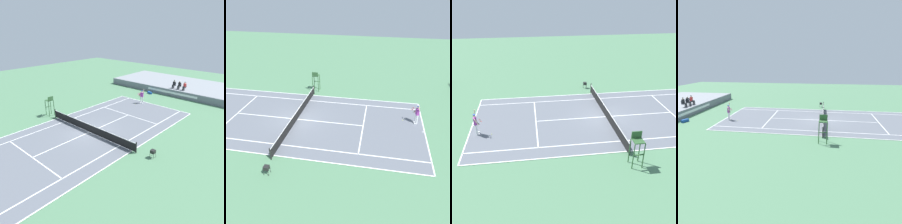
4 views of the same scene
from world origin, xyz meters
The scene contains 12 objects.
ground_plane centered at (0.00, 0.00, 0.00)m, with size 80.00×80.00×0.00m, color #4C7A56.
court centered at (0.00, 0.00, 0.01)m, with size 11.08×23.88×0.03m.
net centered at (0.00, 0.00, 0.52)m, with size 11.98×0.10×1.07m.
barrier_wall centered at (0.00, 17.06, 0.52)m, with size 23.82×0.25×1.05m.
spectator_seated_0 centered at (-0.16, 17.98, 1.66)m, with size 0.44×0.60×1.27m.
spectator_seated_1 centered at (0.74, 17.98, 1.66)m, with size 0.44×0.60×1.27m.
spectator_seated_2 centered at (1.58, 17.98, 1.66)m, with size 0.44×0.60×1.27m.
tennis_player centered at (-1.45, 11.23, 0.99)m, with size 0.74×0.73×2.08m.
tennis_ball centered at (-1.69, 10.08, 0.03)m, with size 0.07×0.07×0.07m, color #D1E533.
umpire_chair centered at (-6.95, 0.00, 1.56)m, with size 0.77×0.77×2.44m.
equipment_bag centered at (-3.17, 15.94, 0.16)m, with size 0.96×0.60×0.32m.
ball_hopper centered at (7.38, 0.38, 0.57)m, with size 0.36×0.36×0.70m.
Camera 4 is at (-24.61, 0.13, 7.07)m, focal length 33.82 mm.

